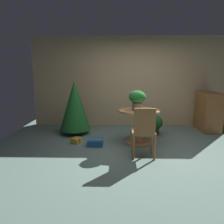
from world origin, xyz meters
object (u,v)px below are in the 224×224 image
wooden_cabinet (208,112)px  potted_plant (155,124)px  round_dining_table (139,123)px  flower_vase (137,98)px  gift_box_blue (96,142)px  gift_box_gold (76,140)px  holiday_tree (75,106)px  wooden_chair_near (144,130)px

wooden_cabinet → potted_plant: (-1.51, -0.41, -0.24)m
round_dining_table → flower_vase: 0.56m
flower_vase → gift_box_blue: flower_vase is taller
round_dining_table → gift_box_gold: bearing=-178.9°
round_dining_table → flower_vase: size_ratio=2.08×
potted_plant → round_dining_table: bearing=-124.3°
round_dining_table → wooden_cabinet: size_ratio=0.85×
round_dining_table → wooden_cabinet: 2.29m
round_dining_table → gift_box_gold: size_ratio=3.61×
gift_box_blue → potted_plant: (1.45, 0.88, 0.21)m
gift_box_gold → wooden_cabinet: (3.42, 1.15, 0.47)m
wooden_cabinet → potted_plant: 1.58m
gift_box_gold → wooden_cabinet: wooden_cabinet is taller
holiday_tree → gift_box_blue: (0.62, -0.90, -0.67)m
wooden_chair_near → round_dining_table: bearing=90.0°
gift_box_gold → potted_plant: bearing=21.2°
wooden_chair_near → gift_box_blue: bearing=145.4°
flower_vase → gift_box_gold: size_ratio=1.73×
flower_vase → holiday_tree: 1.74m
flower_vase → potted_plant: flower_vase is taller
flower_vase → potted_plant: 1.20m
gift_box_blue → potted_plant: bearing=31.1°
round_dining_table → gift_box_gold: 1.48m
potted_plant → holiday_tree: bearing=179.3°
holiday_tree → gift_box_gold: holiday_tree is taller
wooden_cabinet → potted_plant: size_ratio=2.07×
wooden_cabinet → holiday_tree: bearing=-173.8°
wooden_chair_near → wooden_cabinet: 2.79m
wooden_chair_near → wooden_cabinet: wooden_cabinet is taller
flower_vase → wooden_cabinet: 2.42m
gift_box_gold → wooden_cabinet: size_ratio=0.24×
wooden_chair_near → wooden_cabinet: size_ratio=0.91×
holiday_tree → gift_box_gold: bearing=-78.2°
holiday_tree → potted_plant: holiday_tree is taller
round_dining_table → potted_plant: (0.48, 0.71, -0.19)m
gift_box_gold → gift_box_blue: size_ratio=0.77×
wooden_chair_near → gift_box_blue: (-0.97, 0.67, -0.47)m
flower_vase → holiday_tree: bearing=152.7°
holiday_tree → wooden_cabinet: (3.58, 0.39, -0.22)m
holiday_tree → potted_plant: (2.07, -0.02, -0.46)m
holiday_tree → wooden_cabinet: bearing=6.2°
round_dining_table → holiday_tree: holiday_tree is taller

